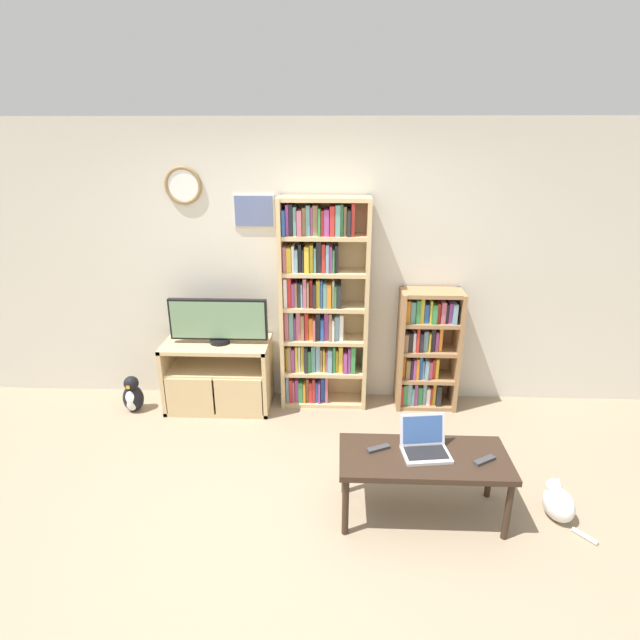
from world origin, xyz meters
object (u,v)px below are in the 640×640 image
(remote_near_laptop, at_px, (485,460))
(remote_far_from_laptop, at_px, (378,448))
(laptop, at_px, (424,444))
(bookshelf_tall, at_px, (319,306))
(penguin_figurine, at_px, (133,395))
(bookshelf_short, at_px, (425,349))
(tv_stand, at_px, (218,375))
(television, at_px, (218,321))
(coffee_table, at_px, (424,462))
(cat, at_px, (558,502))

(remote_near_laptop, bearing_deg, remote_far_from_laptop, -129.90)
(laptop, relative_size, remote_near_laptop, 2.10)
(bookshelf_tall, distance_m, penguin_figurine, 1.94)
(bookshelf_short, relative_size, penguin_figurine, 3.24)
(tv_stand, xyz_separation_m, laptop, (1.70, -1.34, 0.20))
(tv_stand, distance_m, penguin_figurine, 0.82)
(television, bearing_deg, remote_near_laptop, -35.24)
(remote_near_laptop, relative_size, penguin_figurine, 0.45)
(laptop, height_order, remote_near_laptop, laptop)
(coffee_table, distance_m, remote_far_from_laptop, 0.31)
(remote_far_from_laptop, bearing_deg, television, -159.66)
(television, bearing_deg, bookshelf_short, 3.94)
(remote_near_laptop, distance_m, penguin_figurine, 3.18)
(coffee_table, height_order, penguin_figurine, coffee_table)
(bookshelf_short, distance_m, remote_far_from_laptop, 1.56)
(cat, bearing_deg, bookshelf_tall, 119.14)
(laptop, xyz_separation_m, remote_far_from_laptop, (-0.30, 0.00, -0.05))
(bookshelf_short, bearing_deg, coffee_table, -98.84)
(tv_stand, xyz_separation_m, remote_far_from_laptop, (1.40, -1.33, 0.15))
(television, xyz_separation_m, remote_near_laptop, (2.04, -1.44, -0.39))
(television, relative_size, penguin_figurine, 2.51)
(tv_stand, height_order, cat, tv_stand)
(television, xyz_separation_m, laptop, (1.66, -1.34, -0.34))
(remote_far_from_laptop, bearing_deg, remote_near_laptop, 56.14)
(bookshelf_tall, xyz_separation_m, penguin_figurine, (-1.74, -0.26, -0.82))
(television, height_order, bookshelf_short, bookshelf_short)
(cat, bearing_deg, tv_stand, 133.57)
(coffee_table, relative_size, cat, 2.86)
(tv_stand, distance_m, cat, 2.97)
(television, height_order, penguin_figurine, television)
(remote_far_from_laptop, relative_size, penguin_figurine, 0.46)
(remote_far_from_laptop, bearing_deg, laptop, 63.89)
(bookshelf_tall, xyz_separation_m, coffee_table, (0.76, -1.53, -0.56))
(tv_stand, relative_size, television, 1.09)
(remote_far_from_laptop, distance_m, cat, 1.27)
(television, bearing_deg, laptop, -38.86)
(tv_stand, distance_m, laptop, 2.18)
(remote_far_from_laptop, height_order, penguin_figurine, remote_far_from_laptop)
(coffee_table, bearing_deg, bookshelf_short, 81.16)
(coffee_table, bearing_deg, penguin_figurine, 152.99)
(bookshelf_tall, bearing_deg, remote_near_laptop, -54.33)
(bookshelf_tall, height_order, remote_near_laptop, bookshelf_tall)
(penguin_figurine, bearing_deg, bookshelf_short, 5.23)
(laptop, bearing_deg, coffee_table, -103.35)
(coffee_table, height_order, laptop, laptop)
(remote_far_from_laptop, bearing_deg, bookshelf_short, 134.79)
(television, distance_m, remote_far_from_laptop, 1.95)
(bookshelf_short, xyz_separation_m, coffee_table, (-0.24, -1.52, -0.15))
(television, height_order, cat, television)
(remote_far_from_laptop, bearing_deg, bookshelf_tall, 172.03)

